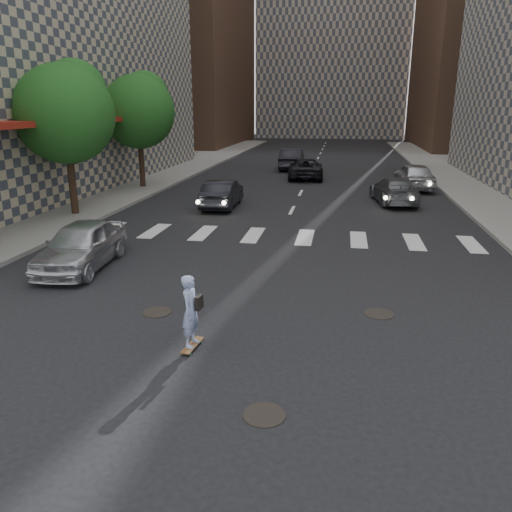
{
  "coord_description": "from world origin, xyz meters",
  "views": [
    {
      "loc": [
        2.24,
        -9.4,
        4.81
      ],
      "look_at": [
        0.29,
        2.03,
        1.3
      ],
      "focal_mm": 35.0,
      "sensor_mm": 36.0,
      "label": 1
    }
  ],
  "objects_px": {
    "tree_c": "(140,108)",
    "skateboarder": "(191,311)",
    "silver_sedan": "(81,245)",
    "traffic_car_e": "(292,159)",
    "traffic_car_c": "(306,169)",
    "tree_b": "(67,109)",
    "traffic_car_a": "(222,194)",
    "traffic_car_b": "(394,190)",
    "traffic_car_d": "(414,176)"
  },
  "relations": [
    {
      "from": "tree_c",
      "to": "skateboarder",
      "type": "height_order",
      "value": "tree_c"
    },
    {
      "from": "tree_c",
      "to": "skateboarder",
      "type": "bearing_deg",
      "value": -65.69
    },
    {
      "from": "silver_sedan",
      "to": "traffic_car_e",
      "type": "distance_m",
      "value": 25.91
    },
    {
      "from": "skateboarder",
      "to": "traffic_car_c",
      "type": "distance_m",
      "value": 25.39
    },
    {
      "from": "tree_b",
      "to": "silver_sedan",
      "type": "relative_size",
      "value": 1.57
    },
    {
      "from": "traffic_car_a",
      "to": "traffic_car_b",
      "type": "distance_m",
      "value": 8.77
    },
    {
      "from": "tree_c",
      "to": "traffic_car_c",
      "type": "relative_size",
      "value": 1.36
    },
    {
      "from": "tree_c",
      "to": "silver_sedan",
      "type": "distance_m",
      "value": 15.97
    },
    {
      "from": "tree_b",
      "to": "tree_c",
      "type": "bearing_deg",
      "value": 90.0
    },
    {
      "from": "skateboarder",
      "to": "traffic_car_d",
      "type": "height_order",
      "value": "skateboarder"
    },
    {
      "from": "traffic_car_e",
      "to": "silver_sedan",
      "type": "bearing_deg",
      "value": 80.04
    },
    {
      "from": "silver_sedan",
      "to": "traffic_car_a",
      "type": "height_order",
      "value": "silver_sedan"
    },
    {
      "from": "tree_c",
      "to": "traffic_car_a",
      "type": "relative_size",
      "value": 1.61
    },
    {
      "from": "tree_b",
      "to": "silver_sedan",
      "type": "xyz_separation_m",
      "value": [
        3.95,
        -6.97,
        -3.93
      ]
    },
    {
      "from": "tree_c",
      "to": "traffic_car_d",
      "type": "distance_m",
      "value": 16.59
    },
    {
      "from": "skateboarder",
      "to": "traffic_car_c",
      "type": "xyz_separation_m",
      "value": [
        0.44,
        25.39,
        -0.16
      ]
    },
    {
      "from": "tree_c",
      "to": "traffic_car_b",
      "type": "xyz_separation_m",
      "value": [
        14.41,
        -2.45,
        -3.99
      ]
    },
    {
      "from": "tree_c",
      "to": "skateboarder",
      "type": "distance_m",
      "value": 21.83
    },
    {
      "from": "traffic_car_c",
      "to": "traffic_car_e",
      "type": "height_order",
      "value": "traffic_car_e"
    },
    {
      "from": "tree_b",
      "to": "traffic_car_d",
      "type": "height_order",
      "value": "tree_b"
    },
    {
      "from": "traffic_car_e",
      "to": "traffic_car_b",
      "type": "bearing_deg",
      "value": 115.28
    },
    {
      "from": "traffic_car_b",
      "to": "traffic_car_d",
      "type": "xyz_separation_m",
      "value": [
        1.55,
        4.82,
        0.12
      ]
    },
    {
      "from": "traffic_car_b",
      "to": "traffic_car_c",
      "type": "distance_m",
      "value": 9.71
    },
    {
      "from": "tree_b",
      "to": "traffic_car_a",
      "type": "bearing_deg",
      "value": 26.82
    },
    {
      "from": "traffic_car_c",
      "to": "traffic_car_d",
      "type": "bearing_deg",
      "value": 148.54
    },
    {
      "from": "silver_sedan",
      "to": "traffic_car_b",
      "type": "relative_size",
      "value": 0.92
    },
    {
      "from": "traffic_car_a",
      "to": "traffic_car_e",
      "type": "relative_size",
      "value": 0.85
    },
    {
      "from": "tree_b",
      "to": "traffic_car_b",
      "type": "xyz_separation_m",
      "value": [
        14.41,
        5.55,
        -3.99
      ]
    },
    {
      "from": "traffic_car_c",
      "to": "traffic_car_e",
      "type": "bearing_deg",
      "value": -77.75
    },
    {
      "from": "traffic_car_a",
      "to": "traffic_car_d",
      "type": "distance_m",
      "value": 12.36
    },
    {
      "from": "skateboarder",
      "to": "traffic_car_e",
      "type": "bearing_deg",
      "value": 99.26
    },
    {
      "from": "traffic_car_c",
      "to": "traffic_car_d",
      "type": "xyz_separation_m",
      "value": [
        6.67,
        -3.44,
        0.1
      ]
    },
    {
      "from": "skateboarder",
      "to": "traffic_car_a",
      "type": "distance_m",
      "value": 14.9
    },
    {
      "from": "traffic_car_b",
      "to": "traffic_car_e",
      "type": "height_order",
      "value": "traffic_car_e"
    },
    {
      "from": "traffic_car_b",
      "to": "tree_c",
      "type": "bearing_deg",
      "value": -17.31
    },
    {
      "from": "traffic_car_a",
      "to": "traffic_car_b",
      "type": "xyz_separation_m",
      "value": [
        8.4,
        2.51,
        -0.01
      ]
    },
    {
      "from": "traffic_car_b",
      "to": "traffic_car_e",
      "type": "bearing_deg",
      "value": -71.07
    },
    {
      "from": "silver_sedan",
      "to": "traffic_car_e",
      "type": "relative_size",
      "value": 0.88
    },
    {
      "from": "skateboarder",
      "to": "traffic_car_d",
      "type": "xyz_separation_m",
      "value": [
        7.11,
        21.95,
        -0.05
      ]
    },
    {
      "from": "traffic_car_a",
      "to": "tree_c",
      "type": "bearing_deg",
      "value": -41.17
    },
    {
      "from": "tree_b",
      "to": "traffic_car_b",
      "type": "relative_size",
      "value": 1.45
    },
    {
      "from": "silver_sedan",
      "to": "traffic_car_b",
      "type": "height_order",
      "value": "silver_sedan"
    },
    {
      "from": "tree_b",
      "to": "traffic_car_a",
      "type": "distance_m",
      "value": 7.82
    },
    {
      "from": "silver_sedan",
      "to": "traffic_car_e",
      "type": "xyz_separation_m",
      "value": [
        3.9,
        25.62,
        0.07
      ]
    },
    {
      "from": "traffic_car_b",
      "to": "traffic_car_d",
      "type": "bearing_deg",
      "value": -115.45
    },
    {
      "from": "traffic_car_c",
      "to": "traffic_car_e",
      "type": "distance_m",
      "value": 5.06
    },
    {
      "from": "tree_c",
      "to": "silver_sedan",
      "type": "xyz_separation_m",
      "value": [
        3.95,
        -14.97,
        -3.93
      ]
    },
    {
      "from": "traffic_car_c",
      "to": "tree_b",
      "type": "bearing_deg",
      "value": 51.86
    },
    {
      "from": "skateboarder",
      "to": "silver_sedan",
      "type": "relative_size",
      "value": 0.38
    },
    {
      "from": "tree_b",
      "to": "traffic_car_a",
      "type": "xyz_separation_m",
      "value": [
        6.01,
        3.04,
        -3.97
      ]
    }
  ]
}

